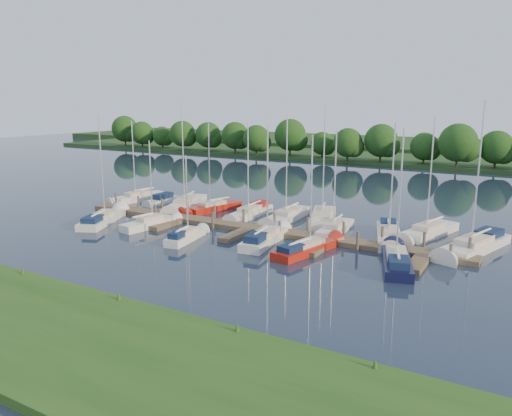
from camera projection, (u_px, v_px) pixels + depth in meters
The scene contains 24 objects.
ground at pixel (202, 252), 40.58m from camera, with size 260.00×260.00×0.00m, color #1B2636.
near_bank at pixel (28, 324), 26.99m from camera, with size 90.00×10.00×0.50m, color #234B15.
dock at pixel (248, 230), 46.73m from camera, with size 40.00×6.00×0.40m.
mooring_pilings at pixel (254, 223), 47.59m from camera, with size 38.24×2.84×2.00m.
far_shore at pixel (414, 158), 104.00m from camera, with size 180.00×30.00×0.60m, color #1C3C17.
distant_hill at pixel (437, 146), 125.08m from camera, with size 220.00×40.00×1.40m, color #2D4B20.
treeline at pixel (415, 144), 90.92m from camera, with size 145.26×10.27×8.28m.
sailboat_n_0 at pixel (137, 198), 61.06m from camera, with size 3.21×7.91×10.10m.
motorboat at pixel (162, 201), 59.48m from camera, with size 1.61×5.18×1.48m.
sailboat_n_2 at pixel (185, 205), 57.19m from camera, with size 4.87×9.77×12.35m.
sailboat_n_3 at pixel (212, 208), 55.49m from camera, with size 3.64×7.90×10.05m.
sailboat_n_4 at pixel (250, 213), 52.94m from camera, with size 2.11×7.93×10.17m.
sailboat_n_5 at pixel (287, 217), 51.33m from camera, with size 2.30×8.85×11.26m.
sailboat_n_6 at pixel (322, 220), 50.30m from camera, with size 4.62×9.45×12.07m.
sailboat_n_7 at pixel (334, 231), 46.06m from camera, with size 2.31×7.76×9.96m.
sailboat_n_8 at pixel (389, 235), 44.29m from camera, with size 4.01×8.39×10.62m.
sailboat_n_9 at pixel (428, 233), 45.16m from camera, with size 4.02×8.69×11.10m.
sailboat_n_10 at pixel (474, 247), 40.80m from camera, with size 4.79×9.95×12.54m.
sailboat_s_0 at pixel (103, 219), 50.36m from camera, with size 4.85×8.60×11.01m.
sailboat_s_1 at pixel (151, 224), 48.38m from camera, with size 2.54×6.73×8.79m.
sailboat_s_2 at pixel (186, 237), 43.79m from camera, with size 2.14×5.98×7.81m.
sailboat_s_3 at pixel (265, 239), 43.07m from camera, with size 2.72×8.14×10.42m.
sailboat_s_4 at pixel (307, 249), 40.37m from camera, with size 3.25×7.79×9.79m.
sailboat_s_5 at pixel (396, 262), 37.12m from camera, with size 4.00×8.25×10.57m.
Camera 1 is at (23.22, -31.50, 12.13)m, focal length 35.00 mm.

